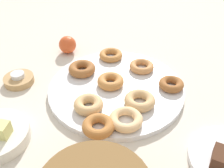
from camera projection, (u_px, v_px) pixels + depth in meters
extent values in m
plane|color=beige|center=(116.00, 90.00, 0.83)|extent=(2.40, 2.40, 0.00)
cylinder|color=silver|center=(116.00, 88.00, 0.83)|extent=(0.42, 0.42, 0.02)
torus|color=#BC7A3D|center=(111.00, 81.00, 0.82)|extent=(0.11, 0.11, 0.03)
torus|color=#EABC84|center=(126.00, 119.00, 0.69)|extent=(0.10, 0.10, 0.02)
torus|color=#995B2D|center=(82.00, 69.00, 0.87)|extent=(0.11, 0.11, 0.03)
torus|color=#AD6B33|center=(98.00, 126.00, 0.67)|extent=(0.11, 0.11, 0.03)
torus|color=#BC7A3D|center=(111.00, 55.00, 0.95)|extent=(0.11, 0.11, 0.02)
torus|color=tan|center=(88.00, 105.00, 0.73)|extent=(0.10, 0.10, 0.03)
torus|color=#995B2D|center=(171.00, 84.00, 0.81)|extent=(0.11, 0.11, 0.02)
torus|color=tan|center=(140.00, 101.00, 0.75)|extent=(0.10, 0.10, 0.03)
torus|color=#C6844C|center=(142.00, 66.00, 0.89)|extent=(0.10, 0.10, 0.02)
cube|color=#472819|center=(222.00, 158.00, 0.59)|extent=(0.04, 0.06, 0.03)
cylinder|color=tan|center=(19.00, 80.00, 0.86)|extent=(0.10, 0.10, 0.02)
cylinder|color=silver|center=(18.00, 75.00, 0.85)|extent=(0.04, 0.04, 0.01)
cube|color=#DBD67A|center=(2.00, 130.00, 0.63)|extent=(0.04, 0.04, 0.04)
sphere|color=#CC4C23|center=(68.00, 45.00, 1.00)|extent=(0.07, 0.07, 0.07)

